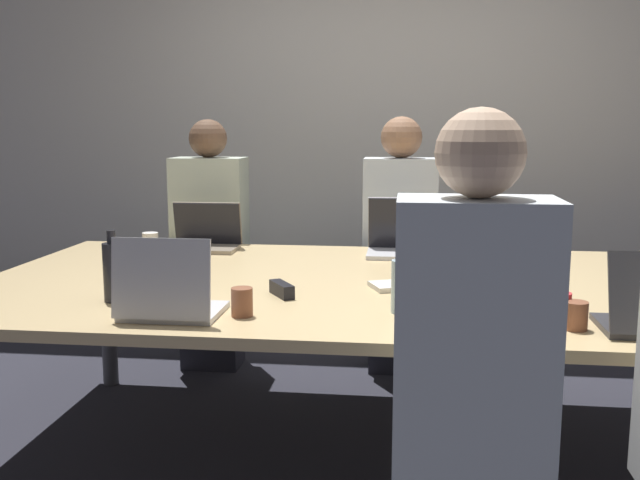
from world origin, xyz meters
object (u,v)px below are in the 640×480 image
Objects in this scene: person_far_left at (211,249)px; cup_far_left at (150,240)px; bottle_near_midright at (403,285)px; cup_near_left at (242,302)px; laptop_near_midright at (484,306)px; person_near_midright at (472,393)px; cup_near_midright at (559,308)px; laptop_far_center at (400,238)px; cup_far_center at (449,250)px; person_far_center at (399,249)px; laptop_near_left at (168,295)px; cup_near_right at (575,316)px; stapler at (282,289)px; laptop_far_left at (205,236)px; bottle_near_left at (113,271)px.

person_far_left is 0.44m from cup_far_left.
cup_near_left is at bearing -168.02° from bottle_near_midright.
laptop_near_midright is 0.46m from person_near_midright.
cup_near_midright is 0.50m from bottle_near_midright.
laptop_far_center is at bearing -77.43° from laptop_near_midright.
cup_near_left is (0.56, -1.60, 0.11)m from person_far_left.
cup_far_center is at bearing -4.14° from cup_far_left.
bottle_near_midright is 1.57m from person_far_center.
person_near_midright is 13.75× the size of cup_near_midright.
laptop_near_left reaches higher than cup_near_right.
laptop_far_center is at bearing -83.01° from person_near_midright.
bottle_near_midright is 0.54m from cup_near_left.
person_far_left reaches higher than cup_far_center.
stapler is at bearing -47.83° from cup_far_left.
bottle_near_midright is 0.15× the size of person_far_center.
cup_near_right is at bearing -54.29° from cup_near_midright.
bottle_near_midright is 1.72m from cup_far_left.
laptop_far_left is 1.23m from cup_far_center.
cup_far_center is at bearing 78.16° from bottle_near_midright.
cup_near_midright is at bearing -47.47° from stapler.
laptop_far_left is at bearing -78.16° from person_far_left.
cup_near_right is at bearing -14.33° from bottle_near_midright.
cup_near_midright is at bearing -75.59° from cup_far_center.
bottle_near_left is 1.59m from cup_far_center.
bottle_near_midright reaches higher than cup_far_left.
cup_far_center is (-0.04, 1.16, -0.03)m from laptop_near_midright.
laptop_far_left is 1.10m from bottle_near_left.
laptop_far_left reaches higher than laptop_near_midright.
laptop_near_left is (-1.02, -0.03, 0.01)m from laptop_near_midright.
laptop_far_left is (-1.01, 1.13, -0.03)m from bottle_near_midright.
cup_near_left is at bearing -137.00° from stapler.
bottle_near_left is 1.48m from laptop_far_center.
person_near_midright reaches higher than laptop_far_center.
bottle_near_midright is 0.85× the size of bottle_near_left.
laptop_near_left is 3.34× the size of cup_near_left.
person_near_midright reaches higher than cup_near_right.
laptop_near_left is at bearing -164.80° from cup_near_left.
cup_far_left is 1.35m from person_far_center.
person_near_midright is 5.47× the size of bottle_near_left.
person_near_midright is 2.15m from person_far_center.
stapler is (-0.42, -0.93, -0.05)m from laptop_far_center.
stapler is (0.64, -1.31, 0.09)m from person_far_left.
person_near_midright is at bearing -82.11° from stapler.
laptop_near_left is at bearing -119.81° from laptop_far_center.
person_far_center reaches higher than laptop_far_center.
laptop_near_left reaches higher than laptop_far_center.
person_far_center reaches higher than person_far_left.
cup_near_left is at bearing -15.72° from bottle_near_left.
bottle_near_left reaches higher than laptop_far_left.
laptop_near_left is at bearing -129.18° from cup_far_center.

